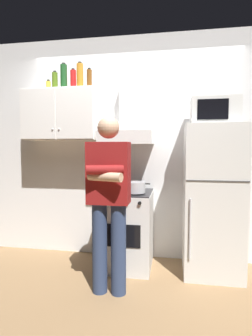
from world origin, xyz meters
TOP-DOWN VIEW (x-y plane):
  - ground_plane at (0.00, 0.00)m, footprint 7.00×7.00m
  - back_wall_tiled at (0.00, 0.60)m, footprint 4.80×0.10m
  - upper_cabinet at (-0.85, 0.37)m, footprint 0.90×0.37m
  - stove_oven at (-0.05, 0.25)m, footprint 0.60×0.62m
  - range_hood at (-0.05, 0.38)m, footprint 0.60×0.44m
  - refrigerator at (0.90, 0.25)m, footprint 0.60×0.62m
  - microwave at (0.90, 0.27)m, footprint 0.48×0.37m
  - person_standing at (-0.10, -0.36)m, footprint 0.38×0.33m
  - cooking_pot at (0.08, 0.13)m, footprint 0.32×0.22m
  - bottle_wine_green at (-0.81, 0.35)m, footprint 0.08×0.08m
  - bottle_soda_red at (-0.70, 0.38)m, footprint 0.07×0.07m
  - bottle_spice_jar at (-1.01, 0.37)m, footprint 0.06×0.06m
  - bottle_liquor_amber at (-0.61, 0.36)m, footprint 0.08×0.08m
  - bottle_olive_oil at (-0.94, 0.39)m, footprint 0.07×0.07m
  - bottle_beer_brown at (-0.51, 0.41)m, footprint 0.06×0.06m

SIDE VIEW (x-z plane):
  - ground_plane at x=0.00m, z-range 0.00..0.00m
  - stove_oven at x=-0.05m, z-range 0.00..0.87m
  - refrigerator at x=0.90m, z-range 0.00..1.60m
  - person_standing at x=-0.10m, z-range 0.08..1.72m
  - cooking_pot at x=0.08m, z-range 0.87..0.99m
  - back_wall_tiled at x=0.00m, z-range 0.00..2.70m
  - range_hood at x=-0.05m, z-range 1.22..1.97m
  - microwave at x=0.90m, z-range 1.60..1.88m
  - upper_cabinet at x=-0.85m, z-range 1.45..2.05m
  - bottle_spice_jar at x=-1.01m, z-range 2.04..2.17m
  - bottle_olive_oil at x=-0.94m, z-range 2.04..2.27m
  - bottle_soda_red at x=-0.70m, z-range 2.04..2.28m
  - bottle_beer_brown at x=-0.51m, z-range 2.04..2.29m
  - bottle_wine_green at x=-0.81m, z-range 2.04..2.35m
  - bottle_liquor_amber at x=-0.61m, z-range 2.04..2.35m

